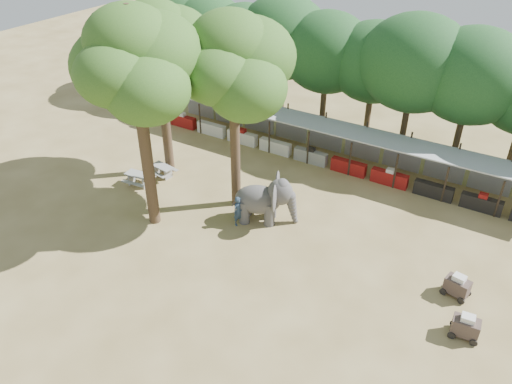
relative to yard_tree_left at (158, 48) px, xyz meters
The scene contains 12 objects.
ground 14.23m from the yard_tree_left, 38.20° to the right, with size 100.00×100.00×0.00m, color brown.
vendor_stalls 13.30m from the yard_tree_left, 36.06° to the left, with size 28.00×2.99×2.80m.
yard_tree_left is the anchor object (origin of this frame).
yard_tree_center 5.92m from the yard_tree_left, 59.04° to the right, with size 7.10×6.90×12.04m.
yard_tree_back 6.09m from the yard_tree_left, ahead, with size 7.10×6.90×11.36m.
backdrop_trees 15.17m from the yard_tree_left, 52.28° to the left, with size 46.46×5.95×8.33m.
elephant 11.04m from the yard_tree_left, 11.89° to the right, with size 3.80×2.96×2.83m.
handler 10.83m from the yard_tree_left, 21.63° to the right, with size 0.65×0.44×1.81m, color #26384C.
picnic_table_near 8.13m from the yard_tree_left, 97.01° to the right, with size 1.81×1.66×0.83m.
picnic_table_far 7.77m from the yard_tree_left, 76.76° to the right, with size 1.71×1.58×0.77m.
cart_front 22.11m from the yard_tree_left, 13.21° to the right, with size 1.31×0.92×1.21m.
cart_back 20.91m from the yard_tree_left, ahead, with size 1.36×1.03×1.20m.
Camera 1 is at (11.13, -14.90, 16.95)m, focal length 35.00 mm.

